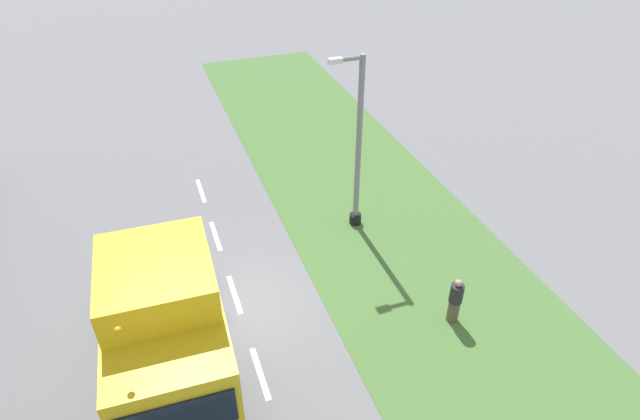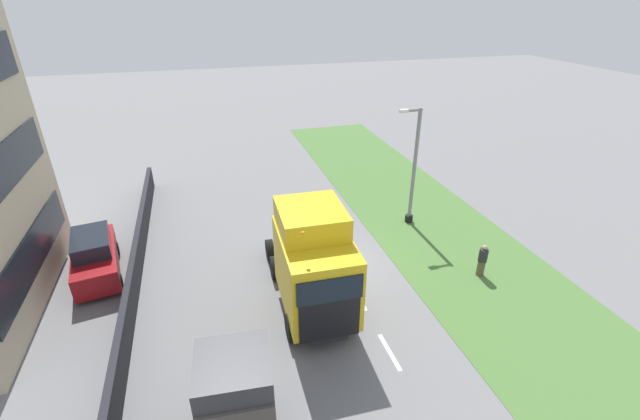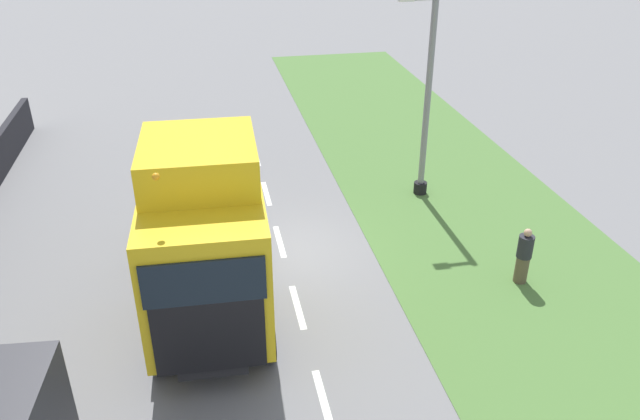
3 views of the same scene
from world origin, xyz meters
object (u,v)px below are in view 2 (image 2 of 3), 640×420
flatbed_truck (236,410)px  parked_car (95,256)px  lorry_cab (313,264)px  pedestrian (482,261)px  lamp_post (413,175)px

flatbed_truck → parked_car: flatbed_truck is taller
lorry_cab → flatbed_truck: bearing=56.6°
flatbed_truck → pedestrian: bearing=29.5°
lorry_cab → lamp_post: (-7.03, -5.78, 0.54)m
lorry_cab → parked_car: (8.70, -5.15, -1.31)m
lorry_cab → flatbed_truck: size_ratio=1.27×
lorry_cab → flatbed_truck: lorry_cab is taller
flatbed_truck → lamp_post: (-10.51, -10.71, 1.33)m
lorry_cab → parked_car: bearing=-28.7°
lorry_cab → parked_car: size_ratio=1.60×
lorry_cab → pedestrian: lorry_cab is taller
pedestrian → lorry_cab: bearing=2.3°
lorry_cab → parked_car: 10.20m
parked_car → pedestrian: (-16.60, 4.82, -0.21)m
parked_car → pedestrian: bearing=154.1°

